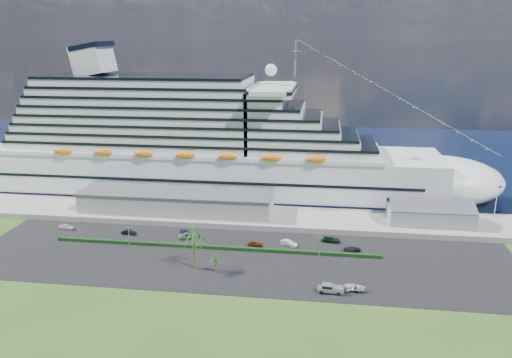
# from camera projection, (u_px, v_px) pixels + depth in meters

# --- Properties ---
(ground) EXTENTS (420.00, 420.00, 0.00)m
(ground) POSITION_uv_depth(u_px,v_px,m) (232.00, 279.00, 116.80)
(ground) COLOR #30521B
(ground) RESTS_ON ground
(asphalt_lot) EXTENTS (140.00, 38.00, 0.12)m
(asphalt_lot) POSITION_uv_depth(u_px,v_px,m) (240.00, 259.00, 127.26)
(asphalt_lot) COLOR black
(asphalt_lot) RESTS_ON ground
(wharf) EXTENTS (240.00, 20.00, 1.80)m
(wharf) POSITION_uv_depth(u_px,v_px,m) (255.00, 217.00, 154.66)
(wharf) COLOR gray
(wharf) RESTS_ON ground
(water) EXTENTS (420.00, 160.00, 0.02)m
(water) POSITION_uv_depth(u_px,v_px,m) (281.00, 154.00, 240.65)
(water) COLOR black
(water) RESTS_ON ground
(cruise_ship) EXTENTS (191.00, 38.00, 54.00)m
(cruise_ship) POSITION_uv_depth(u_px,v_px,m) (204.00, 148.00, 175.96)
(cruise_ship) COLOR silver
(cruise_ship) RESTS_ON ground
(terminal_building) EXTENTS (61.00, 15.00, 6.30)m
(terminal_building) POSITION_uv_depth(u_px,v_px,m) (177.00, 201.00, 156.76)
(terminal_building) COLOR gray
(terminal_building) RESTS_ON wharf
(port_shed) EXTENTS (24.00, 12.31, 7.37)m
(port_shed) POSITION_uv_depth(u_px,v_px,m) (430.00, 214.00, 146.97)
(port_shed) COLOR gray
(port_shed) RESTS_ON wharf
(flagpole) EXTENTS (1.08, 0.16, 12.00)m
(flagpole) POSITION_uv_depth(u_px,v_px,m) (496.00, 204.00, 143.58)
(flagpole) COLOR silver
(flagpole) RESTS_ON wharf
(hedge) EXTENTS (88.00, 1.10, 0.90)m
(hedge) POSITION_uv_depth(u_px,v_px,m) (213.00, 247.00, 132.92)
(hedge) COLOR black
(hedge) RESTS_ON asphalt_lot
(lamp_post_left) EXTENTS (1.60, 0.35, 8.27)m
(lamp_post_left) POSITION_uv_depth(u_px,v_px,m) (129.00, 238.00, 126.57)
(lamp_post_left) COLOR gray
(lamp_post_left) RESTS_ON asphalt_lot
(lamp_post_right) EXTENTS (1.60, 0.35, 8.27)m
(lamp_post_right) POSITION_uv_depth(u_px,v_px,m) (319.00, 249.00, 120.36)
(lamp_post_right) COLOR gray
(lamp_post_right) RESTS_ON asphalt_lot
(palm_tall) EXTENTS (8.82, 8.82, 11.13)m
(palm_tall) POSITION_uv_depth(u_px,v_px,m) (194.00, 234.00, 119.37)
(palm_tall) COLOR #47301E
(palm_tall) RESTS_ON ground
(palm_short) EXTENTS (3.53, 3.53, 4.56)m
(palm_short) POSITION_uv_depth(u_px,v_px,m) (215.00, 259.00, 118.75)
(palm_short) COLOR #47301E
(palm_short) RESTS_ON ground
(parked_car_0) EXTENTS (4.74, 2.27, 1.56)m
(parked_car_0) POSITION_uv_depth(u_px,v_px,m) (66.00, 227.00, 146.26)
(parked_car_0) COLOR silver
(parked_car_0) RESTS_ON asphalt_lot
(parked_car_1) EXTENTS (4.20, 1.66, 1.36)m
(parked_car_1) POSITION_uv_depth(u_px,v_px,m) (129.00, 232.00, 142.40)
(parked_car_1) COLOR black
(parked_car_1) RESTS_ON asphalt_lot
(parked_car_2) EXTENTS (6.08, 4.47, 1.54)m
(parked_car_2) POSITION_uv_depth(u_px,v_px,m) (188.00, 236.00, 139.88)
(parked_car_2) COLOR #919499
(parked_car_2) RESTS_ON asphalt_lot
(parked_car_3) EXTENTS (4.57, 2.61, 1.25)m
(parked_car_3) POSITION_uv_depth(u_px,v_px,m) (188.00, 233.00, 142.37)
(parked_car_3) COLOR #1A164E
(parked_car_3) RESTS_ON asphalt_lot
(parked_car_4) EXTENTS (4.09, 1.93, 1.35)m
(parked_car_4) POSITION_uv_depth(u_px,v_px,m) (255.00, 244.00, 134.46)
(parked_car_4) COLOR maroon
(parked_car_4) RESTS_ON asphalt_lot
(parked_car_5) EXTENTS (4.91, 3.38, 1.53)m
(parked_car_5) POSITION_uv_depth(u_px,v_px,m) (288.00, 243.00, 134.84)
(parked_car_5) COLOR silver
(parked_car_5) RESTS_ON asphalt_lot
(parked_car_6) EXTENTS (5.36, 3.10, 1.40)m
(parked_car_6) POSITION_uv_depth(u_px,v_px,m) (331.00, 240.00, 137.24)
(parked_car_6) COLOR black
(parked_car_6) RESTS_ON asphalt_lot
(parked_car_7) EXTENTS (4.92, 3.51, 1.32)m
(parked_car_7) POSITION_uv_depth(u_px,v_px,m) (352.00, 249.00, 131.12)
(parked_car_7) COLOR black
(parked_car_7) RESTS_ON asphalt_lot
(pickup_truck) EXTENTS (5.83, 2.37, 2.03)m
(pickup_truck) POSITION_uv_depth(u_px,v_px,m) (330.00, 288.00, 109.92)
(pickup_truck) COLOR black
(pickup_truck) RESTS_ON asphalt_lot
(boat_trailer) EXTENTS (5.54, 3.51, 1.60)m
(boat_trailer) POSITION_uv_depth(u_px,v_px,m) (355.00, 287.00, 110.56)
(boat_trailer) COLOR gray
(boat_trailer) RESTS_ON asphalt_lot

